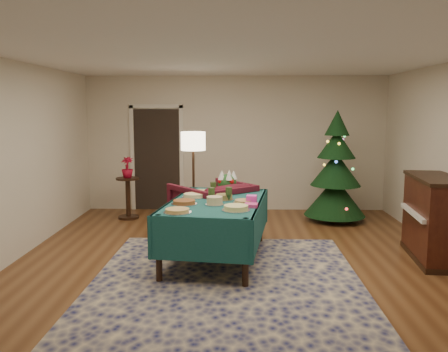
{
  "coord_description": "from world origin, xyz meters",
  "views": [
    {
      "loc": [
        -0.03,
        -6.04,
        2.05
      ],
      "look_at": [
        -0.19,
        1.05,
        1.04
      ],
      "focal_mm": 38.0,
      "sensor_mm": 36.0,
      "label": 1
    }
  ],
  "objects_px": {
    "buffet_table": "(216,213)",
    "gift_box": "(252,200)",
    "armchair": "(212,209)",
    "piano": "(435,219)",
    "floor_lamp": "(193,147)",
    "side_table": "(128,199)",
    "christmas_tree": "(336,172)",
    "potted_plant": "(127,172)"
  },
  "relations": [
    {
      "from": "floor_lamp",
      "to": "christmas_tree",
      "type": "bearing_deg",
      "value": 17.98
    },
    {
      "from": "gift_box",
      "to": "buffet_table",
      "type": "bearing_deg",
      "value": 158.25
    },
    {
      "from": "gift_box",
      "to": "piano",
      "type": "height_order",
      "value": "piano"
    },
    {
      "from": "armchair",
      "to": "piano",
      "type": "distance_m",
      "value": 3.16
    },
    {
      "from": "piano",
      "to": "gift_box",
      "type": "bearing_deg",
      "value": -173.98
    },
    {
      "from": "potted_plant",
      "to": "christmas_tree",
      "type": "relative_size",
      "value": 0.19
    },
    {
      "from": "christmas_tree",
      "to": "piano",
      "type": "relative_size",
      "value": 1.47
    },
    {
      "from": "armchair",
      "to": "floor_lamp",
      "type": "xyz_separation_m",
      "value": [
        -0.34,
        0.69,
        0.9
      ]
    },
    {
      "from": "floor_lamp",
      "to": "potted_plant",
      "type": "distance_m",
      "value": 1.69
    },
    {
      "from": "buffet_table",
      "to": "christmas_tree",
      "type": "relative_size",
      "value": 1.12
    },
    {
      "from": "potted_plant",
      "to": "armchair",
      "type": "bearing_deg",
      "value": -43.98
    },
    {
      "from": "gift_box",
      "to": "floor_lamp",
      "type": "bearing_deg",
      "value": 117.87
    },
    {
      "from": "buffet_table",
      "to": "potted_plant",
      "type": "xyz_separation_m",
      "value": [
        -1.75,
        2.44,
        0.22
      ]
    },
    {
      "from": "floor_lamp",
      "to": "piano",
      "type": "bearing_deg",
      "value": -23.02
    },
    {
      "from": "buffet_table",
      "to": "floor_lamp",
      "type": "height_order",
      "value": "floor_lamp"
    },
    {
      "from": "armchair",
      "to": "piano",
      "type": "relative_size",
      "value": 0.75
    },
    {
      "from": "side_table",
      "to": "piano",
      "type": "distance_m",
      "value": 5.29
    },
    {
      "from": "potted_plant",
      "to": "piano",
      "type": "relative_size",
      "value": 0.28
    },
    {
      "from": "buffet_table",
      "to": "side_table",
      "type": "height_order",
      "value": "buffet_table"
    },
    {
      "from": "floor_lamp",
      "to": "piano",
      "type": "xyz_separation_m",
      "value": [
        3.41,
        -1.45,
        -0.86
      ]
    },
    {
      "from": "buffet_table",
      "to": "side_table",
      "type": "xyz_separation_m",
      "value": [
        -1.75,
        2.44,
        -0.28
      ]
    },
    {
      "from": "gift_box",
      "to": "armchair",
      "type": "height_order",
      "value": "armchair"
    },
    {
      "from": "buffet_table",
      "to": "christmas_tree",
      "type": "bearing_deg",
      "value": 48.25
    },
    {
      "from": "floor_lamp",
      "to": "side_table",
      "type": "xyz_separation_m",
      "value": [
        -1.31,
        0.91,
        -1.04
      ]
    },
    {
      "from": "armchair",
      "to": "christmas_tree",
      "type": "relative_size",
      "value": 0.51
    },
    {
      "from": "potted_plant",
      "to": "piano",
      "type": "xyz_separation_m",
      "value": [
        4.73,
        -2.36,
        -0.32
      ]
    },
    {
      "from": "piano",
      "to": "armchair",
      "type": "bearing_deg",
      "value": 166.05
    },
    {
      "from": "potted_plant",
      "to": "christmas_tree",
      "type": "xyz_separation_m",
      "value": [
        3.85,
        -0.09,
        0.03
      ]
    },
    {
      "from": "armchair",
      "to": "side_table",
      "type": "height_order",
      "value": "armchair"
    },
    {
      "from": "buffet_table",
      "to": "floor_lamp",
      "type": "xyz_separation_m",
      "value": [
        -0.44,
        1.53,
        0.76
      ]
    },
    {
      "from": "armchair",
      "to": "christmas_tree",
      "type": "distance_m",
      "value": 2.69
    },
    {
      "from": "christmas_tree",
      "to": "buffet_table",
      "type": "bearing_deg",
      "value": -131.75
    },
    {
      "from": "gift_box",
      "to": "floor_lamp",
      "type": "distance_m",
      "value": 2.01
    },
    {
      "from": "side_table",
      "to": "christmas_tree",
      "type": "distance_m",
      "value": 3.88
    },
    {
      "from": "buffet_table",
      "to": "floor_lamp",
      "type": "bearing_deg",
      "value": 105.93
    },
    {
      "from": "side_table",
      "to": "floor_lamp",
      "type": "bearing_deg",
      "value": -34.75
    },
    {
      "from": "buffet_table",
      "to": "gift_box",
      "type": "distance_m",
      "value": 0.55
    },
    {
      "from": "gift_box",
      "to": "piano",
      "type": "distance_m",
      "value": 2.54
    },
    {
      "from": "armchair",
      "to": "side_table",
      "type": "xyz_separation_m",
      "value": [
        -1.66,
        1.6,
        -0.14
      ]
    },
    {
      "from": "floor_lamp",
      "to": "piano",
      "type": "distance_m",
      "value": 3.81
    },
    {
      "from": "side_table",
      "to": "piano",
      "type": "bearing_deg",
      "value": -26.55
    },
    {
      "from": "armchair",
      "to": "floor_lamp",
      "type": "bearing_deg",
      "value": -103.21
    }
  ]
}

